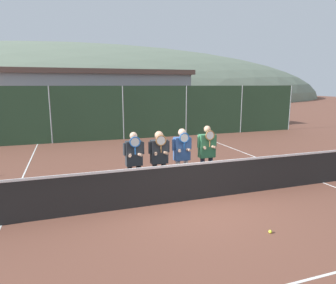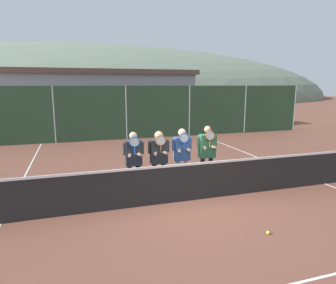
{
  "view_description": "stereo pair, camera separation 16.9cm",
  "coord_description": "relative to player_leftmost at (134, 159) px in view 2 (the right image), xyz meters",
  "views": [
    {
      "loc": [
        -2.88,
        -6.65,
        2.91
      ],
      "look_at": [
        -0.24,
        1.1,
        1.33
      ],
      "focal_mm": 32.0,
      "sensor_mm": 36.0,
      "label": 1
    },
    {
      "loc": [
        -2.72,
        -6.71,
        2.91
      ],
      "look_at": [
        -0.24,
        1.1,
        1.33
      ],
      "focal_mm": 32.0,
      "sensor_mm": 36.0,
      "label": 2
    }
  ],
  "objects": [
    {
      "name": "player_rightmost",
      "position": [
        2.16,
        0.1,
        0.04
      ],
      "size": [
        0.6,
        0.34,
        1.76
      ],
      "color": "#232838",
      "rests_on": "ground_plane"
    },
    {
      "name": "car_right_of_center",
      "position": [
        11.81,
        11.34,
        -0.13
      ],
      "size": [
        4.24,
        1.97,
        1.69
      ],
      "color": "#285638",
      "rests_on": "ground_plane"
    },
    {
      "name": "clubhouse_building",
      "position": [
        0.13,
        17.36,
        1.04
      ],
      "size": [
        16.12,
        5.5,
        4.04
      ],
      "color": "#9EA3A8",
      "rests_on": "ground_plane"
    },
    {
      "name": "court_line_left_sideline",
      "position": [
        -3.05,
        2.17,
        -1.0
      ],
      "size": [
        0.05,
        16.0,
        0.01
      ],
      "primitive_type": "cube",
      "color": "white",
      "rests_on": "ground_plane"
    },
    {
      "name": "car_center",
      "position": [
        6.56,
        11.31,
        -0.14
      ],
      "size": [
        4.51,
        1.91,
        1.66
      ],
      "color": "black",
      "rests_on": "ground_plane"
    },
    {
      "name": "car_left_of_center",
      "position": [
        1.11,
        11.28,
        -0.13
      ],
      "size": [
        4.63,
        2.01,
        1.68
      ],
      "color": "black",
      "rests_on": "ground_plane"
    },
    {
      "name": "court_line_right_sideline",
      "position": [
        5.6,
        2.17,
        -1.0
      ],
      "size": [
        0.05,
        16.0,
        0.01
      ],
      "primitive_type": "cube",
      "color": "white",
      "rests_on": "ground_plane"
    },
    {
      "name": "tennis_ball_on_court",
      "position": [
        2.09,
        -2.93,
        -0.97
      ],
      "size": [
        0.07,
        0.07,
        0.07
      ],
      "color": "#CCDB33",
      "rests_on": "ground_plane"
    },
    {
      "name": "player_center_right",
      "position": [
        1.39,
        0.12,
        0.02
      ],
      "size": [
        0.58,
        0.34,
        1.71
      ],
      "color": "white",
      "rests_on": "ground_plane"
    },
    {
      "name": "player_center_left",
      "position": [
        0.7,
        0.02,
        0.02
      ],
      "size": [
        0.59,
        0.34,
        1.69
      ],
      "color": "black",
      "rests_on": "ground_plane"
    },
    {
      "name": "ground_plane",
      "position": [
        1.27,
        -0.83,
        -1.0
      ],
      "size": [
        120.0,
        120.0,
        0.0
      ],
      "primitive_type": "plane",
      "color": "brown"
    },
    {
      "name": "car_far_left",
      "position": [
        -4.4,
        11.29,
        -0.05
      ],
      "size": [
        4.66,
        2.0,
        1.87
      ],
      "color": "silver",
      "rests_on": "ground_plane"
    },
    {
      "name": "player_leftmost",
      "position": [
        0.0,
        0.0,
        0.0
      ],
      "size": [
        0.56,
        0.34,
        1.71
      ],
      "color": "black",
      "rests_on": "ground_plane"
    },
    {
      "name": "tennis_net",
      "position": [
        1.27,
        -0.83,
        -0.49
      ],
      "size": [
        11.62,
        0.09,
        1.08
      ],
      "color": "gray",
      "rests_on": "ground_plane"
    },
    {
      "name": "hill_distant",
      "position": [
        1.27,
        57.08,
        -1.0
      ],
      "size": [
        108.4,
        60.22,
        21.08
      ],
      "color": "slate",
      "rests_on": "ground_plane"
    },
    {
      "name": "fence_back",
      "position": [
        1.27,
        8.39,
        0.42
      ],
      "size": [
        21.82,
        0.06,
        2.85
      ],
      "color": "gray",
      "rests_on": "ground_plane"
    }
  ]
}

